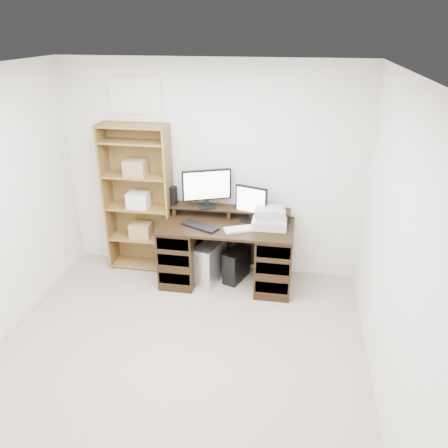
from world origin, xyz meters
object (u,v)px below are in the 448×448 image
(bookshelf, at_px, (139,198))
(printer, at_px, (269,223))
(tower_silver, at_px, (210,262))
(monitor_wide, at_px, (207,186))
(monitor_small, at_px, (251,202))
(desk, at_px, (227,252))
(tower_black, at_px, (236,264))

(bookshelf, bearing_deg, printer, -7.29)
(printer, distance_m, tower_silver, 0.87)
(monitor_wide, relative_size, monitor_small, 1.29)
(monitor_wide, relative_size, tower_silver, 1.10)
(desk, relative_size, bookshelf, 0.83)
(desk, distance_m, tower_black, 0.23)
(monitor_small, distance_m, tower_silver, 0.87)
(desk, relative_size, tower_silver, 3.06)
(desk, xyz_separation_m, tower_black, (0.10, 0.07, -0.19))
(tower_black, bearing_deg, tower_silver, -146.00)
(monitor_small, bearing_deg, desk, -132.73)
(monitor_wide, bearing_deg, printer, -34.90)
(tower_silver, xyz_separation_m, tower_black, (0.30, 0.07, -0.05))
(monitor_small, height_order, printer, monitor_small)
(printer, height_order, tower_silver, printer)
(tower_silver, height_order, tower_black, tower_silver)
(tower_silver, relative_size, tower_black, 1.15)
(monitor_small, relative_size, tower_silver, 0.85)
(desk, xyz_separation_m, monitor_small, (0.25, 0.14, 0.59))
(monitor_wide, distance_m, tower_black, 1.00)
(bookshelf, bearing_deg, monitor_small, -3.07)
(printer, distance_m, bookshelf, 1.60)
(desk, height_order, bookshelf, bookshelf)
(monitor_wide, height_order, monitor_small, monitor_wide)
(printer, bearing_deg, bookshelf, 171.77)
(printer, bearing_deg, tower_black, 169.53)
(monitor_small, xyz_separation_m, tower_black, (-0.15, -0.07, -0.78))
(monitor_wide, bearing_deg, desk, -56.41)
(tower_black, bearing_deg, monitor_wide, -176.79)
(tower_silver, bearing_deg, tower_black, 29.14)
(monitor_wide, xyz_separation_m, printer, (0.74, -0.18, -0.32))
(desk, relative_size, monitor_wide, 2.78)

